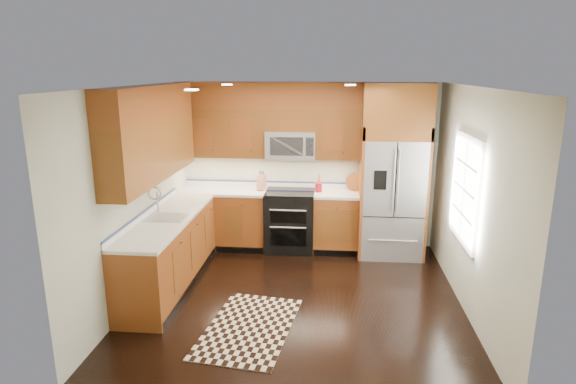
# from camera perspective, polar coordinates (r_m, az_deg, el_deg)

# --- Properties ---
(ground) EXTENTS (4.00, 4.00, 0.00)m
(ground) POSITION_cam_1_polar(r_m,az_deg,el_deg) (6.20, 1.15, -12.36)
(ground) COLOR black
(ground) RESTS_ON ground
(wall_back) EXTENTS (4.00, 0.02, 2.60)m
(wall_back) POSITION_cam_1_polar(r_m,az_deg,el_deg) (7.68, 2.33, 3.19)
(wall_back) COLOR beige
(wall_back) RESTS_ON ground
(wall_left) EXTENTS (0.02, 4.00, 2.60)m
(wall_left) POSITION_cam_1_polar(r_m,az_deg,el_deg) (6.20, -17.54, -0.19)
(wall_left) COLOR beige
(wall_left) RESTS_ON ground
(wall_right) EXTENTS (0.02, 4.00, 2.60)m
(wall_right) POSITION_cam_1_polar(r_m,az_deg,el_deg) (5.94, 20.85, -1.12)
(wall_right) COLOR beige
(wall_right) RESTS_ON ground
(window) EXTENTS (0.04, 1.10, 1.30)m
(window) POSITION_cam_1_polar(r_m,az_deg,el_deg) (6.09, 20.25, 0.30)
(window) COLOR white
(window) RESTS_ON ground
(base_cabinets) EXTENTS (2.85, 3.00, 0.90)m
(base_cabinets) POSITION_cam_1_polar(r_m,az_deg,el_deg) (7.03, -8.37, -5.22)
(base_cabinets) COLOR brown
(base_cabinets) RESTS_ON ground
(countertop) EXTENTS (2.86, 3.01, 0.04)m
(countertop) POSITION_cam_1_polar(r_m,az_deg,el_deg) (6.96, -7.15, -1.31)
(countertop) COLOR white
(countertop) RESTS_ON base_cabinets
(upper_cabinets) EXTENTS (2.85, 3.00, 1.15)m
(upper_cabinets) POSITION_cam_1_polar(r_m,az_deg,el_deg) (6.83, -7.82, 7.83)
(upper_cabinets) COLOR brown
(upper_cabinets) RESTS_ON ground
(range) EXTENTS (0.76, 0.67, 0.95)m
(range) POSITION_cam_1_polar(r_m,az_deg,el_deg) (7.58, 0.24, -3.43)
(range) COLOR black
(range) RESTS_ON ground
(microwave) EXTENTS (0.76, 0.40, 0.42)m
(microwave) POSITION_cam_1_polar(r_m,az_deg,el_deg) (7.43, 0.34, 5.65)
(microwave) COLOR #B2B2B7
(microwave) RESTS_ON ground
(refrigerator) EXTENTS (0.98, 0.75, 2.60)m
(refrigerator) POSITION_cam_1_polar(r_m,az_deg,el_deg) (7.36, 12.34, 2.40)
(refrigerator) COLOR #B2B2B7
(refrigerator) RESTS_ON ground
(sink_faucet) EXTENTS (0.54, 0.44, 0.37)m
(sink_faucet) POSITION_cam_1_polar(r_m,az_deg,el_deg) (6.39, -14.36, -2.40)
(sink_faucet) COLOR #B2B2B7
(sink_faucet) RESTS_ON countertop
(rug) EXTENTS (1.08, 1.60, 0.01)m
(rug) POSITION_cam_1_polar(r_m,az_deg,el_deg) (5.56, -4.61, -15.69)
(rug) COLOR black
(rug) RESTS_ON ground
(knife_block) EXTENTS (0.14, 0.17, 0.31)m
(knife_block) POSITION_cam_1_polar(r_m,az_deg,el_deg) (7.57, -3.15, 1.19)
(knife_block) COLOR #B07355
(knife_block) RESTS_ON countertop
(utensil_crock) EXTENTS (0.13, 0.13, 0.30)m
(utensil_crock) POSITION_cam_1_polar(r_m,az_deg,el_deg) (7.44, 3.65, 0.79)
(utensil_crock) COLOR maroon
(utensil_crock) RESTS_ON countertop
(cutting_board) EXTENTS (0.37, 0.37, 0.02)m
(cutting_board) POSITION_cam_1_polar(r_m,az_deg,el_deg) (7.59, 7.90, 0.22)
(cutting_board) COLOR brown
(cutting_board) RESTS_ON countertop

